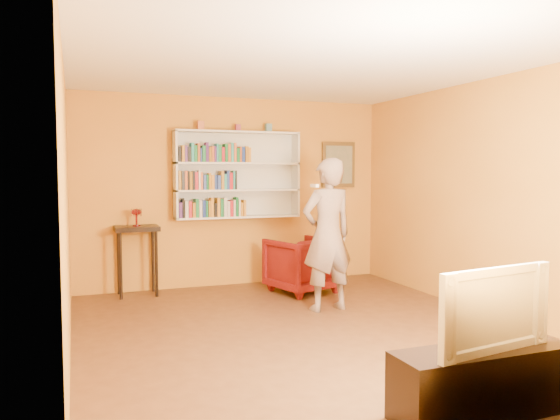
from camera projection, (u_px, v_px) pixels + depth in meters
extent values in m
cube|color=#4E2F19|center=(302.00, 336.00, 5.66)|extent=(5.30, 5.80, 0.12)
cube|color=#BC7923|center=(235.00, 192.00, 7.92)|extent=(5.30, 0.04, 2.70)
cube|color=#BC7923|center=(471.00, 221.00, 3.21)|extent=(5.30, 0.04, 2.70)
cube|color=#BC7923|center=(64.00, 205.00, 4.76)|extent=(0.04, 5.80, 2.70)
cube|color=#BC7923|center=(481.00, 197.00, 6.37)|extent=(0.04, 5.80, 2.70)
cube|color=white|center=(303.00, 63.00, 5.47)|extent=(5.30, 5.80, 0.06)
cube|color=silver|center=(235.00, 175.00, 7.86)|extent=(1.80, 0.03, 1.20)
cube|color=silver|center=(175.00, 175.00, 7.43)|extent=(0.03, 0.28, 1.20)
cube|color=silver|center=(295.00, 175.00, 8.05)|extent=(0.03, 0.28, 1.20)
cube|color=silver|center=(238.00, 217.00, 7.78)|extent=(1.80, 0.28, 0.03)
cube|color=silver|center=(238.00, 190.00, 7.75)|extent=(1.80, 0.28, 0.03)
cube|color=silver|center=(238.00, 163.00, 7.73)|extent=(1.80, 0.28, 0.03)
cube|color=silver|center=(237.00, 132.00, 7.70)|extent=(1.80, 0.28, 0.03)
cube|color=#4A2570|center=(180.00, 210.00, 7.42)|extent=(0.04, 0.15, 0.21)
cube|color=black|center=(182.00, 208.00, 7.44)|extent=(0.03, 0.17, 0.27)
cube|color=beige|center=(186.00, 209.00, 7.45)|extent=(0.04, 0.14, 0.24)
cube|color=#B11B26|center=(189.00, 209.00, 7.49)|extent=(0.04, 0.18, 0.23)
cube|color=#96671B|center=(193.00, 210.00, 7.49)|extent=(0.04, 0.15, 0.21)
cube|color=#176A36|center=(196.00, 208.00, 7.52)|extent=(0.04, 0.19, 0.25)
cube|color=beige|center=(200.00, 209.00, 7.53)|extent=(0.04, 0.17, 0.24)
cube|color=navy|center=(203.00, 209.00, 7.55)|extent=(0.04, 0.17, 0.23)
cube|color=#176A36|center=(206.00, 209.00, 7.55)|extent=(0.03, 0.14, 0.23)
cube|color=#96671B|center=(208.00, 209.00, 7.58)|extent=(0.03, 0.18, 0.23)
cube|color=#C07F21|center=(211.00, 207.00, 7.58)|extent=(0.04, 0.16, 0.27)
cube|color=black|center=(215.00, 210.00, 7.60)|extent=(0.04, 0.15, 0.19)
cube|color=#C07F21|center=(217.00, 207.00, 7.62)|extent=(0.04, 0.18, 0.26)
cube|color=#176A36|center=(221.00, 208.00, 7.64)|extent=(0.04, 0.18, 0.25)
cube|color=beige|center=(224.00, 207.00, 7.66)|extent=(0.04, 0.18, 0.26)
cube|color=beige|center=(227.00, 209.00, 7.66)|extent=(0.04, 0.16, 0.22)
cube|color=#B11B26|center=(230.00, 208.00, 7.69)|extent=(0.04, 0.18, 0.22)
cube|color=beige|center=(233.00, 208.00, 7.70)|extent=(0.03, 0.16, 0.23)
cube|color=#176A36|center=(236.00, 207.00, 7.71)|extent=(0.03, 0.17, 0.27)
cube|color=beige|center=(238.00, 207.00, 7.73)|extent=(0.03, 0.19, 0.24)
cube|color=#C07F21|center=(240.00, 209.00, 7.75)|extent=(0.03, 0.18, 0.19)
cube|color=#C07F21|center=(243.00, 208.00, 7.76)|extent=(0.03, 0.18, 0.23)
cube|color=#96671B|center=(179.00, 180.00, 7.40)|extent=(0.03, 0.16, 0.26)
cube|color=black|center=(182.00, 180.00, 7.43)|extent=(0.04, 0.18, 0.26)
cube|color=#B25023|center=(185.00, 180.00, 7.42)|extent=(0.03, 0.14, 0.26)
cube|color=black|center=(188.00, 180.00, 7.44)|extent=(0.02, 0.16, 0.26)
cube|color=#96671B|center=(190.00, 181.00, 7.45)|extent=(0.04, 0.15, 0.25)
cube|color=black|center=(193.00, 180.00, 7.46)|extent=(0.03, 0.15, 0.26)
cube|color=#B11B26|center=(196.00, 181.00, 7.48)|extent=(0.04, 0.16, 0.24)
cube|color=beige|center=(199.00, 180.00, 7.49)|extent=(0.03, 0.14, 0.27)
cube|color=#B25023|center=(201.00, 181.00, 7.51)|extent=(0.03, 0.17, 0.24)
cube|color=navy|center=(204.00, 182.00, 7.52)|extent=(0.04, 0.16, 0.20)
cube|color=#176A36|center=(206.00, 182.00, 7.53)|extent=(0.03, 0.15, 0.21)
cube|color=#C07F21|center=(209.00, 181.00, 7.54)|extent=(0.03, 0.14, 0.23)
cube|color=#C07F21|center=(212.00, 182.00, 7.55)|extent=(0.04, 0.14, 0.20)
cube|color=navy|center=(214.00, 182.00, 7.58)|extent=(0.04, 0.18, 0.20)
cube|color=navy|center=(218.00, 182.00, 7.59)|extent=(0.04, 0.16, 0.20)
cube|color=#96671B|center=(221.00, 180.00, 7.62)|extent=(0.04, 0.18, 0.26)
cube|color=teal|center=(224.00, 182.00, 7.64)|extent=(0.04, 0.19, 0.22)
cube|color=navy|center=(227.00, 180.00, 7.64)|extent=(0.03, 0.16, 0.27)
cube|color=#B11B26|center=(230.00, 181.00, 7.65)|extent=(0.04, 0.16, 0.24)
cube|color=teal|center=(233.00, 180.00, 7.67)|extent=(0.02, 0.16, 0.26)
cube|color=black|center=(235.00, 180.00, 7.68)|extent=(0.02, 0.18, 0.26)
cube|color=black|center=(179.00, 154.00, 7.37)|extent=(0.04, 0.15, 0.21)
cube|color=#C07F21|center=(182.00, 154.00, 7.40)|extent=(0.03, 0.17, 0.22)
cube|color=#4A2570|center=(185.00, 154.00, 7.42)|extent=(0.03, 0.19, 0.22)
cube|color=black|center=(189.00, 154.00, 7.42)|extent=(0.04, 0.15, 0.20)
cube|color=teal|center=(192.00, 152.00, 7.43)|extent=(0.04, 0.16, 0.26)
cube|color=#176A36|center=(195.00, 154.00, 7.45)|extent=(0.04, 0.15, 0.22)
cube|color=#B25023|center=(198.00, 153.00, 7.47)|extent=(0.03, 0.17, 0.25)
cube|color=navy|center=(200.00, 155.00, 7.49)|extent=(0.02, 0.19, 0.19)
cube|color=#176A36|center=(203.00, 154.00, 7.50)|extent=(0.04, 0.17, 0.22)
cube|color=#4A2570|center=(206.00, 152.00, 7.50)|extent=(0.04, 0.14, 0.27)
cube|color=#96671B|center=(209.00, 155.00, 7.52)|extent=(0.03, 0.16, 0.20)
cube|color=#B25023|center=(212.00, 154.00, 7.55)|extent=(0.03, 0.19, 0.22)
cube|color=#4A2570|center=(214.00, 154.00, 7.54)|extent=(0.03, 0.15, 0.22)
cube|color=teal|center=(216.00, 153.00, 7.57)|extent=(0.02, 0.18, 0.26)
cube|color=#176A36|center=(219.00, 153.00, 7.56)|extent=(0.04, 0.14, 0.24)
cube|color=#B11B26|center=(222.00, 155.00, 7.59)|extent=(0.04, 0.17, 0.21)
cube|color=#176A36|center=(225.00, 153.00, 7.61)|extent=(0.04, 0.18, 0.25)
cube|color=#B25023|center=(228.00, 153.00, 7.62)|extent=(0.04, 0.16, 0.25)
cube|color=teal|center=(231.00, 153.00, 7.63)|extent=(0.03, 0.17, 0.27)
cube|color=#B25023|center=(234.00, 153.00, 7.64)|extent=(0.03, 0.15, 0.27)
cube|color=#176A36|center=(237.00, 155.00, 7.66)|extent=(0.04, 0.15, 0.20)
cube|color=#B25023|center=(239.00, 155.00, 7.68)|extent=(0.02, 0.17, 0.22)
cube|color=navy|center=(242.00, 155.00, 7.69)|extent=(0.04, 0.15, 0.22)
cube|color=#96671B|center=(246.00, 154.00, 7.71)|extent=(0.04, 0.16, 0.22)
cube|color=#C07F21|center=(248.00, 155.00, 7.73)|extent=(0.03, 0.17, 0.21)
cube|color=#B95E35|center=(201.00, 126.00, 7.51)|extent=(0.09, 0.09, 0.12)
cube|color=#8C2E46|center=(238.00, 128.00, 7.69)|extent=(0.07, 0.07, 0.10)
cube|color=slate|center=(268.00, 128.00, 7.86)|extent=(0.09, 0.09, 0.12)
cube|color=#4F3716|center=(338.00, 165.00, 8.42)|extent=(0.55, 0.04, 0.70)
cube|color=gray|center=(339.00, 165.00, 8.40)|extent=(0.45, 0.02, 0.58)
cylinder|color=black|center=(121.00, 266.00, 6.99)|extent=(0.04, 0.04, 0.86)
cylinder|color=black|center=(156.00, 264.00, 7.15)|extent=(0.04, 0.04, 0.86)
cylinder|color=black|center=(119.00, 262.00, 7.30)|extent=(0.04, 0.04, 0.86)
cylinder|color=black|center=(153.00, 260.00, 7.46)|extent=(0.04, 0.04, 0.86)
cube|color=black|center=(137.00, 228.00, 7.19)|extent=(0.57, 0.43, 0.06)
cylinder|color=maroon|center=(137.00, 225.00, 7.19)|extent=(0.10, 0.10, 0.02)
cylinder|color=maroon|center=(136.00, 220.00, 7.18)|extent=(0.03, 0.03, 0.12)
ellipsoid|color=maroon|center=(136.00, 212.00, 7.18)|extent=(0.13, 0.13, 0.09)
cylinder|color=beige|center=(142.00, 212.00, 7.20)|extent=(0.01, 0.01, 0.10)
cylinder|color=beige|center=(140.00, 212.00, 7.24)|extent=(0.01, 0.01, 0.10)
cylinder|color=beige|center=(137.00, 212.00, 7.24)|extent=(0.01, 0.01, 0.10)
cylinder|color=beige|center=(133.00, 212.00, 7.22)|extent=(0.01, 0.01, 0.10)
cylinder|color=beige|center=(131.00, 212.00, 7.18)|extent=(0.01, 0.01, 0.10)
cylinder|color=beige|center=(132.00, 213.00, 7.13)|extent=(0.01, 0.01, 0.10)
cylinder|color=beige|center=(134.00, 213.00, 7.11)|extent=(0.01, 0.01, 0.10)
cylinder|color=beige|center=(138.00, 213.00, 7.12)|extent=(0.01, 0.01, 0.10)
cylinder|color=beige|center=(141.00, 213.00, 7.16)|extent=(0.01, 0.01, 0.10)
imported|color=#4F0509|center=(302.00, 265.00, 7.44)|extent=(0.99, 1.01, 0.75)
imported|color=#7A6459|center=(327.00, 235.00, 6.42)|extent=(0.70, 0.50, 1.80)
cube|color=white|center=(314.00, 186.00, 5.98)|extent=(0.04, 0.15, 0.04)
cube|color=black|center=(482.00, 382.00, 3.67)|extent=(1.28, 0.38, 0.46)
imported|color=black|center=(484.00, 307.00, 3.63)|extent=(0.99, 0.27, 0.57)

